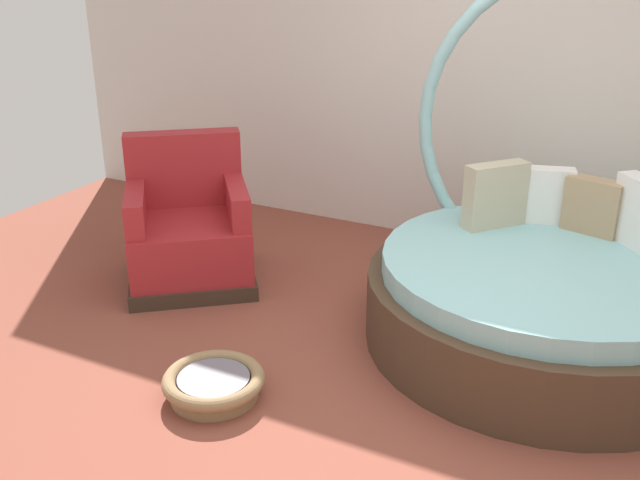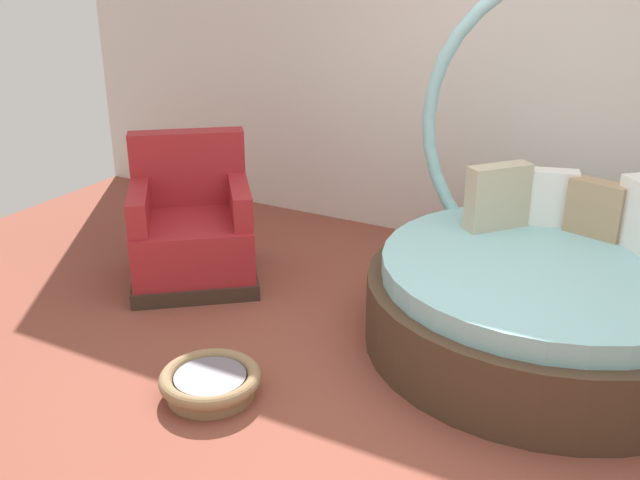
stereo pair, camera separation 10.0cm
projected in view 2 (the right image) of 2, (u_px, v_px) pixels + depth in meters
ground_plane at (424, 406)px, 3.57m from camera, size 8.00×8.00×0.02m
back_wall at (558, 37)px, 4.75m from camera, size 8.00×0.12×3.06m
round_daybed at (551, 279)px, 4.03m from camera, size 1.97×1.97×2.06m
red_armchair at (192, 231)px, 4.81m from camera, size 1.12×1.12×0.94m
pet_basket at (210, 382)px, 3.62m from camera, size 0.51×0.51×0.13m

